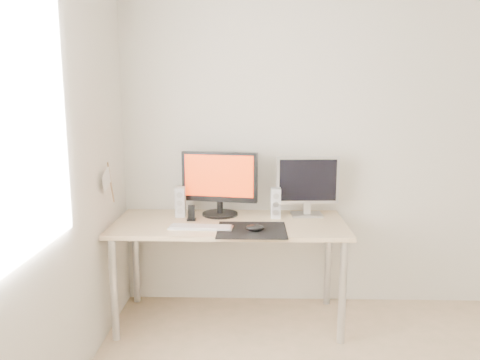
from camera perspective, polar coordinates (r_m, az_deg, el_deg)
name	(u,v)px	position (r m, az deg, el deg)	size (l,w,h in m)	color
wall_back	(356,142)	(3.60, 13.97, 4.50)	(3.50, 3.50, 0.00)	silver
wall_left	(0,187)	(2.03, -27.22, -0.71)	(3.50, 3.50, 0.00)	silver
mousepad	(252,230)	(3.06, 1.45, -6.12)	(0.45, 0.40, 0.00)	black
mouse	(255,228)	(3.02, 1.83, -5.86)	(0.12, 0.07, 0.04)	black
desk	(229,233)	(3.27, -1.29, -6.46)	(1.60, 0.70, 0.73)	#D1B587
main_monitor	(220,181)	(3.37, -2.51, -0.14)	(0.55, 0.30, 0.47)	black
second_monitor	(307,183)	(3.40, 8.23, -0.38)	(0.45, 0.17, 0.43)	silver
speaker_left	(180,202)	(3.39, -7.27, -2.67)	(0.07, 0.08, 0.22)	silver
speaker_right	(276,203)	(3.34, 4.37, -2.82)	(0.07, 0.08, 0.22)	white
keyboard	(201,227)	(3.11, -4.80, -5.75)	(0.43, 0.15, 0.02)	silver
phone_dock	(191,216)	(3.30, -5.94, -4.36)	(0.06, 0.05, 0.11)	black
pennant	(108,180)	(3.18, -15.80, -0.01)	(0.01, 0.23, 0.29)	#A57F54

